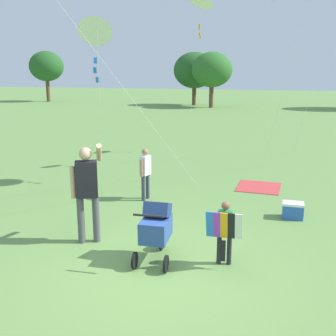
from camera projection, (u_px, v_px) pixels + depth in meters
name	position (u px, v px, depth m)	size (l,w,h in m)	color
ground_plane	(157.00, 270.00, 6.56)	(120.00, 120.00, 0.00)	#668E47
treeline_distant	(313.00, 66.00, 32.70)	(44.83, 5.73, 5.80)	brown
child_with_butterfly_kite	(225.00, 228.00, 6.59)	(0.58, 0.35, 1.09)	#232328
person_adult_flyer	(87.00, 186.00, 7.37)	(0.58, 0.70, 1.88)	#4C4C51
stroller	(156.00, 226.00, 6.78)	(0.57, 1.09, 1.03)	black
kite_adult_black	(95.00, 33.00, 9.35)	(1.66, 2.83, 4.33)	white
kite_blue_high	(198.00, 1.00, 10.36)	(3.00, 3.56, 5.08)	white
person_sitting_far	(145.00, 170.00, 9.93)	(0.23, 0.40, 1.29)	#33384C
picnic_blanket	(259.00, 187.00, 11.13)	(1.14, 1.21, 0.02)	#CC3D3D
cooler_box	(293.00, 210.00, 8.81)	(0.45, 0.33, 0.35)	#2D5BB7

